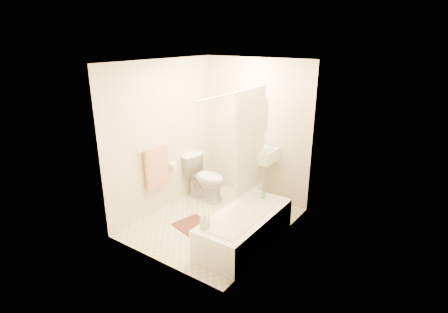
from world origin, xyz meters
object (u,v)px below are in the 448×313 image
Objects in this scene: toilet at (205,178)px; bathtub at (245,228)px; sink at (259,174)px; soap_bottle at (205,220)px; bath_mat at (196,227)px.

bathtub is at bearing -117.61° from toilet.
bathtub is at bearing -68.08° from sink.
soap_bottle is at bearing -81.99° from sink.
bath_mat is (-0.36, -1.24, -0.53)m from sink.
sink is at bearing 73.97° from bath_mat.
sink is at bearing -63.09° from toilet.
bathtub is 7.43× the size of soap_bottle.
bath_mat is at bearing 138.79° from soap_bottle.
toilet is at bearing 119.39° from bath_mat.
toilet is at bearing -155.87° from sink.
toilet is at bearing 148.78° from bathtub.
bath_mat is (-0.80, -0.09, -0.21)m from bathtub.
toilet is 0.94m from sink.
toilet reaches higher than soap_bottle.
bathtub reaches higher than bath_mat.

